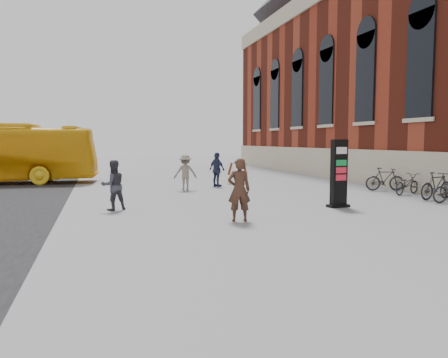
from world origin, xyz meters
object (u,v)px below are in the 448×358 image
object	(u,v)px
pedestrian_b	(185,172)
bike_6	(407,184)
bike_7	(385,179)
woman	(239,189)
pedestrian_c	(217,170)
bike_5	(437,186)
info_pylon	(339,174)
pedestrian_a	(113,185)

from	to	relation	value
pedestrian_b	bike_6	world-z (taller)	pedestrian_b
bike_7	woman	bearing A→B (deg)	137.47
pedestrian_c	bike_5	size ratio (longest dim) A/B	0.95
pedestrian_b	bike_5	world-z (taller)	pedestrian_b
bike_5	woman	bearing A→B (deg)	92.90
info_pylon	pedestrian_c	xyz separation A→B (m)	(-2.24, 7.56, -0.30)
pedestrian_b	bike_5	bearing A→B (deg)	151.46
pedestrian_a	bike_5	xyz separation A→B (m)	(11.98, -0.79, -0.28)
woman	bike_7	bearing A→B (deg)	-140.22
info_pylon	bike_5	world-z (taller)	info_pylon
info_pylon	bike_7	size ratio (longest dim) A/B	1.31
woman	bike_6	distance (m)	9.50
woman	bike_7	world-z (taller)	woman
pedestrian_c	pedestrian_a	bearing A→B (deg)	111.48
woman	pedestrian_b	distance (m)	8.08
pedestrian_a	pedestrian_b	distance (m)	6.09
pedestrian_c	bike_6	world-z (taller)	pedestrian_c
woman	info_pylon	bearing A→B (deg)	-150.79
bike_7	pedestrian_b	bearing A→B (deg)	88.24
pedestrian_a	pedestrian_c	world-z (taller)	pedestrian_c
pedestrian_c	bike_7	bearing A→B (deg)	-147.50
pedestrian_b	bike_6	xyz separation A→B (m)	(8.63, -4.20, -0.37)
bike_6	pedestrian_b	bearing A→B (deg)	42.37
info_pylon	woman	bearing A→B (deg)	-164.77
pedestrian_a	bike_7	distance (m)	12.21
bike_6	woman	bearing A→B (deg)	92.43
woman	pedestrian_c	world-z (taller)	woman
bike_5	pedestrian_a	bearing A→B (deg)	74.86
bike_6	pedestrian_c	bearing A→B (deg)	30.80
info_pylon	woman	size ratio (longest dim) A/B	1.30
bike_5	pedestrian_c	bearing A→B (deg)	33.27
pedestrian_a	bike_6	distance (m)	12.02
bike_5	bike_6	world-z (taller)	bike_5
woman	bike_6	world-z (taller)	woman
bike_7	info_pylon	bearing A→B (deg)	145.16
pedestrian_a	bike_6	bearing A→B (deg)	167.53
woman	pedestrian_b	world-z (taller)	woman
bike_5	bike_6	distance (m)	1.68
pedestrian_a	bike_6	world-z (taller)	pedestrian_a
info_pylon	bike_5	size ratio (longest dim) A/B	1.29
woman	pedestrian_a	xyz separation A→B (m)	(-3.31, 2.99, -0.09)
bike_5	bike_7	distance (m)	3.16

